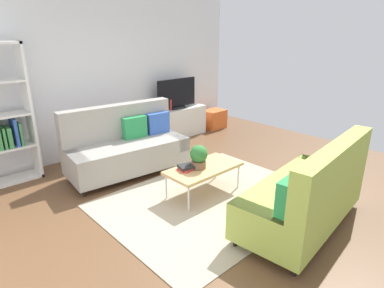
{
  "coord_description": "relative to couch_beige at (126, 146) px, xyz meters",
  "views": [
    {
      "loc": [
        -2.86,
        -2.83,
        2.24
      ],
      "look_at": [
        0.22,
        0.49,
        0.65
      ],
      "focal_mm": 30.26,
      "sensor_mm": 36.0,
      "label": 1
    }
  ],
  "objects": [
    {
      "name": "table_book_1",
      "position": [
        0.15,
        -1.33,
        0.02
      ],
      "size": [
        0.28,
        0.24,
        0.04
      ],
      "primitive_type": "cube",
      "rotation": [
        0.0,
        0.0,
        -0.26
      ],
      "color": "#262626",
      "rests_on": "table_book_0"
    },
    {
      "name": "potted_plant",
      "position": [
        0.3,
        -1.4,
        0.15
      ],
      "size": [
        0.25,
        0.25,
        0.34
      ],
      "color": "brown",
      "rests_on": "coffee_table"
    },
    {
      "name": "bottle_2",
      "position": [
        1.65,
        0.86,
        0.31
      ],
      "size": [
        0.05,
        0.05,
        0.22
      ],
      "primitive_type": "cylinder",
      "color": "red",
      "rests_on": "tv_console"
    },
    {
      "name": "couch_beige",
      "position": [
        0.0,
        0.0,
        0.0
      ],
      "size": [
        1.98,
        1.03,
        1.1
      ],
      "rotation": [
        0.0,
        0.0,
        3.04
      ],
      "color": "gray",
      "rests_on": "ground_plane"
    },
    {
      "name": "storage_trunk",
      "position": [
        2.94,
        0.8,
        -0.23
      ],
      "size": [
        0.52,
        0.4,
        0.44
      ],
      "primitive_type": "cube",
      "color": "orange",
      "rests_on": "ground_plane"
    },
    {
      "name": "couch_green",
      "position": [
        0.67,
        -2.84,
        -0.01
      ],
      "size": [
        1.98,
        1.03,
        1.1
      ],
      "rotation": [
        0.0,
        0.0,
        0.1
      ],
      "color": "#A3BC4C",
      "rests_on": "ground_plane"
    },
    {
      "name": "bottle_1",
      "position": [
        1.55,
        0.86,
        0.29
      ],
      "size": [
        0.05,
        0.05,
        0.19
      ],
      "primitive_type": "cylinder",
      "color": "purple",
      "rests_on": "tv_console"
    },
    {
      "name": "tv",
      "position": [
        1.84,
        0.88,
        0.51
      ],
      "size": [
        1.0,
        0.2,
        0.64
      ],
      "color": "black",
      "rests_on": "tv_console"
    },
    {
      "name": "bottle_0",
      "position": [
        1.46,
        0.86,
        0.31
      ],
      "size": [
        0.04,
        0.04,
        0.23
      ],
      "primitive_type": "cylinder",
      "color": "#3F8C4C",
      "rests_on": "tv_console"
    },
    {
      "name": "coffee_table",
      "position": [
        0.38,
        -1.42,
        -0.05
      ],
      "size": [
        1.1,
        0.56,
        0.42
      ],
      "color": "tan",
      "rests_on": "ground_plane"
    },
    {
      "name": "ground_plane",
      "position": [
        0.26,
        -1.56,
        -0.45
      ],
      "size": [
        7.68,
        7.68,
        0.0
      ],
      "primitive_type": "plane",
      "color": "brown"
    },
    {
      "name": "tv_console",
      "position": [
        1.84,
        0.9,
        -0.13
      ],
      "size": [
        1.4,
        0.44,
        0.64
      ],
      "primitive_type": "cube",
      "color": "silver",
      "rests_on": "ground_plane"
    },
    {
      "name": "table_book_0",
      "position": [
        0.15,
        -1.33,
        -0.01
      ],
      "size": [
        0.26,
        0.2,
        0.03
      ],
      "primitive_type": "cube",
      "rotation": [
        0.0,
        0.0,
        0.1
      ],
      "color": "red",
      "rests_on": "coffee_table"
    },
    {
      "name": "vase_0",
      "position": [
        1.26,
        0.95,
        0.27
      ],
      "size": [
        0.14,
        0.14,
        0.16
      ],
      "primitive_type": "cylinder",
      "color": "silver",
      "rests_on": "tv_console"
    },
    {
      "name": "wall_far",
      "position": [
        0.26,
        1.24,
        1.0
      ],
      "size": [
        6.4,
        0.12,
        2.9
      ],
      "primitive_type": "cube",
      "color": "silver",
      "rests_on": "ground_plane"
    },
    {
      "name": "area_rug",
      "position": [
        0.33,
        -1.62,
        -0.44
      ],
      "size": [
        2.9,
        2.2,
        0.01
      ],
      "primitive_type": "cube",
      "color": "tan",
      "rests_on": "ground_plane"
    }
  ]
}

